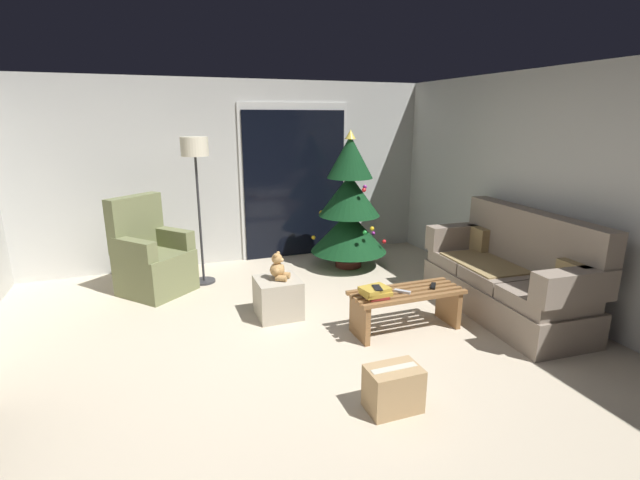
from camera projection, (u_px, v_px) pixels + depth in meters
ground_plane at (305, 361)px, 3.86m from camera, size 7.00×7.00×0.00m
wall_back at (234, 173)px, 6.30m from camera, size 5.72×0.12×2.50m
wall_right at (577, 196)px, 4.49m from camera, size 0.12×6.00×2.50m
patio_door_frame at (295, 182)px, 6.56m from camera, size 1.60×0.02×2.20m
patio_door_glass at (295, 185)px, 6.56m from camera, size 1.50×0.02×2.10m
couch at (509, 277)px, 4.72m from camera, size 0.90×1.99×1.08m
coffee_table at (406, 304)px, 4.35m from camera, size 1.10×0.40×0.41m
remote_silver at (402, 291)px, 4.26m from camera, size 0.14×0.14×0.02m
remote_black at (433, 286)px, 4.40m from camera, size 0.13×0.15×0.02m
book_stack at (376, 292)px, 4.14m from camera, size 0.28×0.23×0.10m
cell_phone at (377, 288)px, 4.10m from camera, size 0.10×0.16×0.01m
christmas_tree at (349, 208)px, 6.09m from camera, size 1.04×1.04×1.85m
armchair at (152, 259)px, 5.29m from camera, size 0.96×0.97×1.13m
floor_lamp at (196, 161)px, 5.30m from camera, size 0.32×0.32×1.78m
ottoman at (278, 297)px, 4.68m from camera, size 0.44×0.44×0.40m
teddy_bear_honey at (278, 268)px, 4.59m from camera, size 0.22×0.21×0.29m
cardboard_box_taped_mid_floor at (393, 389)px, 3.18m from camera, size 0.38×0.26×0.33m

